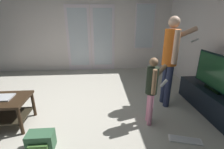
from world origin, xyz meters
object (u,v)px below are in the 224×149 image
at_px(person_adult, 171,55).
at_px(loose_keyboard, 185,140).
at_px(person_child, 152,86).
at_px(backpack, 41,141).
at_px(laptop_closed, 0,98).
at_px(flat_screen_tv, 216,73).
at_px(tv_stand, 210,100).

distance_m(person_adult, loose_keyboard, 1.41).
relative_size(person_adult, person_child, 1.52).
height_order(person_adult, backpack, person_adult).
relative_size(backpack, loose_keyboard, 0.73).
bearing_deg(laptop_closed, loose_keyboard, -12.74).
relative_size(flat_screen_tv, person_child, 0.93).
relative_size(backpack, laptop_closed, 0.93).
distance_m(person_child, backpack, 1.71).
height_order(tv_stand, laptop_closed, laptop_closed).
relative_size(person_adult, laptop_closed, 4.65).
bearing_deg(flat_screen_tv, backpack, -165.72).
relative_size(tv_stand, backpack, 4.34).
xyz_separation_m(tv_stand, loose_keyboard, (-0.83, -0.71, -0.19)).
bearing_deg(laptop_closed, person_child, -3.97).
relative_size(tv_stand, flat_screen_tv, 1.42).
xyz_separation_m(backpack, laptop_closed, (-0.74, 0.56, 0.36)).
distance_m(person_child, loose_keyboard, 0.87).
bearing_deg(laptop_closed, backpack, -38.06).
bearing_deg(person_adult, tv_stand, -22.63).
relative_size(flat_screen_tv, person_adult, 0.61).
bearing_deg(laptop_closed, tv_stand, 1.56).
relative_size(person_child, laptop_closed, 3.06).
relative_size(tv_stand, loose_keyboard, 3.14).
bearing_deg(tv_stand, person_adult, 157.37).
height_order(tv_stand, flat_screen_tv, flat_screen_tv).
bearing_deg(tv_stand, person_child, -167.47).
bearing_deg(person_adult, laptop_closed, -171.19).
relative_size(person_adult, loose_keyboard, 3.61).
xyz_separation_m(flat_screen_tv, person_child, (-1.21, -0.27, -0.08)).
bearing_deg(loose_keyboard, person_child, 131.11).
distance_m(flat_screen_tv, backpack, 2.93).
xyz_separation_m(backpack, loose_keyboard, (1.95, -0.01, -0.11)).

